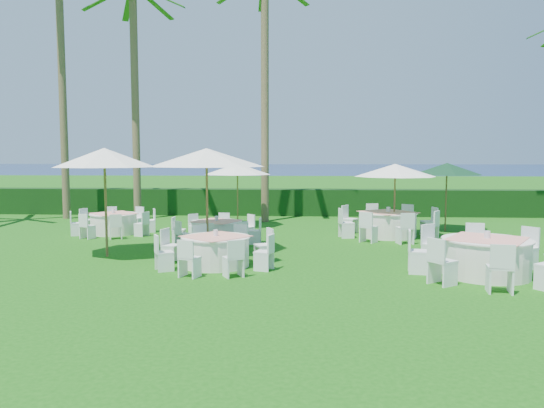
{
  "coord_description": "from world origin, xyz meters",
  "views": [
    {
      "loc": [
        1.42,
        -12.34,
        2.73
      ],
      "look_at": [
        0.49,
        3.34,
        1.3
      ],
      "focal_mm": 35.0,
      "sensor_mm": 36.0,
      "label": 1
    }
  ],
  "objects": [
    {
      "name": "banquet_table_f",
      "position": [
        4.29,
        5.62,
        0.45
      ],
      "size": [
        3.38,
        3.38,
        1.01
      ],
      "color": "white",
      "rests_on": "ground"
    },
    {
      "name": "umbrella_green",
      "position": [
        6.58,
        7.09,
        2.26
      ],
      "size": [
        2.52,
        2.52,
        2.48
      ],
      "color": "brown",
      "rests_on": "ground"
    },
    {
      "name": "banquet_table_c",
      "position": [
        5.59,
        -0.2,
        0.46
      ],
      "size": [
        3.48,
        3.48,
        1.04
      ],
      "color": "white",
      "rests_on": "ground"
    },
    {
      "name": "umbrella_b",
      "position": [
        -1.28,
        2.33,
        2.68
      ],
      "size": [
        3.23,
        3.23,
        2.94
      ],
      "color": "brown",
      "rests_on": "ground"
    },
    {
      "name": "ground",
      "position": [
        0.0,
        0.0,
        0.0
      ],
      "size": [
        120.0,
        120.0,
        0.0
      ],
      "primitive_type": "plane",
      "color": "#13500D",
      "rests_on": "ground"
    },
    {
      "name": "palm_c",
      "position": [
        -0.17,
        9.53,
        5.51
      ],
      "size": [
        4.18,
        4.39,
        10.09
      ],
      "color": "brown",
      "rests_on": "ground"
    },
    {
      "name": "umbrella_d",
      "position": [
        4.49,
        5.61,
        2.25
      ],
      "size": [
        2.71,
        2.71,
        2.46
      ],
      "color": "brown",
      "rests_on": "ground"
    },
    {
      "name": "palm_b",
      "position": [
        -5.69,
        9.93,
        5.37
      ],
      "size": [
        4.41,
        4.04,
        9.81
      ],
      "color": "brown",
      "rests_on": "ground"
    },
    {
      "name": "banquet_table_e",
      "position": [
        -1.28,
        3.94,
        0.37
      ],
      "size": [
        2.79,
        2.79,
        0.86
      ],
      "color": "white",
      "rests_on": "ground"
    },
    {
      "name": "banquet_table_b",
      "position": [
        -0.74,
        0.53,
        0.4
      ],
      "size": [
        2.95,
        2.95,
        0.91
      ],
      "color": "white",
      "rests_on": "ground"
    },
    {
      "name": "banquet_table_d",
      "position": [
        -5.23,
        5.75,
        0.38
      ],
      "size": [
        2.79,
        2.79,
        0.88
      ],
      "color": "white",
      "rests_on": "ground"
    },
    {
      "name": "palm_a",
      "position": [
        -8.89,
        10.06,
        6.42
      ],
      "size": [
        4.4,
        3.98,
        11.87
      ],
      "color": "brown",
      "rests_on": "ground"
    },
    {
      "name": "umbrella_a",
      "position": [
        -3.9,
        1.59,
        2.68
      ],
      "size": [
        2.79,
        2.79,
        2.94
      ],
      "color": "brown",
      "rests_on": "ground"
    },
    {
      "name": "ocean",
      "position": [
        0.0,
        102.0,
        0.0
      ],
      "size": [
        260.0,
        260.0,
        0.0
      ],
      "primitive_type": "plane",
      "color": "#071F48",
      "rests_on": "ground"
    },
    {
      "name": "hedge",
      "position": [
        0.0,
        12.0,
        0.6
      ],
      "size": [
        34.0,
        1.0,
        1.2
      ],
      "primitive_type": "cube",
      "color": "black",
      "rests_on": "ground"
    },
    {
      "name": "umbrella_c",
      "position": [
        -1.11,
        7.9,
        2.23
      ],
      "size": [
        2.54,
        2.54,
        2.44
      ],
      "color": "brown",
      "rests_on": "ground"
    }
  ]
}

